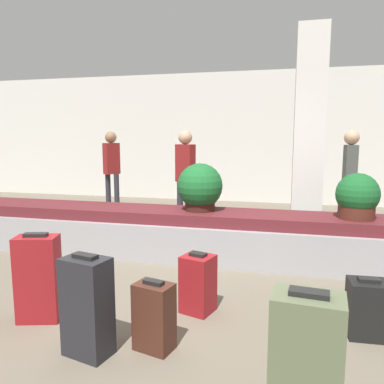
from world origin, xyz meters
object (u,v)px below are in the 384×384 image
at_px(traveler_0, 185,170).
at_px(traveler_1, 112,164).
at_px(potted_plant_0, 200,188).
at_px(suitcase_1, 154,316).
at_px(suitcase_6, 87,306).
at_px(suitcase_2, 38,278).
at_px(traveler_2, 350,172).
at_px(suitcase_5, 306,356).
at_px(suitcase_0, 367,308).
at_px(pillar, 309,138).
at_px(potted_plant_1, 357,197).
at_px(suitcase_3, 198,283).

xyz_separation_m(traveler_0, traveler_1, (-1.90, 1.01, 0.00)).
bearing_deg(traveler_0, potted_plant_0, -46.79).
relative_size(suitcase_1, suitcase_6, 0.71).
bearing_deg(suitcase_6, suitcase_2, 164.35).
relative_size(suitcase_1, traveler_2, 0.32).
relative_size(suitcase_1, suitcase_5, 0.72).
bearing_deg(suitcase_0, potted_plant_0, 132.63).
relative_size(pillar, suitcase_0, 6.49).
height_order(suitcase_2, suitcase_5, suitcase_2).
bearing_deg(suitcase_1, traveler_2, 78.38).
xyz_separation_m(potted_plant_1, traveler_0, (-2.55, 1.60, 0.14)).
bearing_deg(traveler_0, suitcase_5, -45.09).
height_order(suitcase_5, potted_plant_1, potted_plant_1).
xyz_separation_m(suitcase_3, potted_plant_0, (-0.34, 1.62, 0.67)).
bearing_deg(pillar, suitcase_2, -127.49).
height_order(suitcase_3, potted_plant_1, potted_plant_1).
xyz_separation_m(suitcase_1, potted_plant_1, (1.79, 2.25, 0.63)).
distance_m(suitcase_1, traveler_2, 4.60).
relative_size(suitcase_0, traveler_2, 0.29).
bearing_deg(traveler_2, potted_plant_0, 127.67).
height_order(suitcase_6, traveler_0, traveler_0).
relative_size(suitcase_0, potted_plant_0, 0.78).
xyz_separation_m(suitcase_1, potted_plant_0, (-0.16, 2.31, 0.68)).
bearing_deg(traveler_0, suitcase_0, -32.21).
distance_m(pillar, suitcase_6, 4.10).
xyz_separation_m(suitcase_6, traveler_2, (2.44, 4.26, 0.66)).
height_order(suitcase_0, suitcase_5, suitcase_5).
height_order(pillar, traveler_1, pillar).
distance_m(suitcase_3, traveler_0, 3.38).
bearing_deg(suitcase_1, suitcase_5, -8.19).
relative_size(pillar, suitcase_6, 4.14).
bearing_deg(suitcase_5, traveler_1, 131.33).
bearing_deg(suitcase_6, potted_plant_1, 60.72).
bearing_deg(suitcase_6, traveler_2, 73.70).
distance_m(suitcase_3, suitcase_5, 1.45).
bearing_deg(potted_plant_0, traveler_1, 134.57).
bearing_deg(suitcase_1, suitcase_0, 34.39).
height_order(suitcase_1, traveler_0, traveler_0).
height_order(traveler_0, traveler_1, traveler_1).
distance_m(suitcase_0, suitcase_5, 1.17).
relative_size(suitcase_6, potted_plant_1, 1.40).
bearing_deg(potted_plant_1, traveler_0, 147.95).
bearing_deg(suitcase_5, potted_plant_0, 120.25).
height_order(suitcase_2, traveler_2, traveler_2).
xyz_separation_m(suitcase_5, traveler_2, (0.91, 4.53, 0.67)).
distance_m(potted_plant_1, traveler_2, 1.85).
relative_size(traveler_0, traveler_1, 1.00).
bearing_deg(suitcase_3, suitcase_5, -34.23).
bearing_deg(potted_plant_0, traveler_2, 39.64).
relative_size(suitcase_6, potted_plant_0, 1.22).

